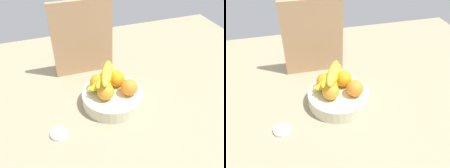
# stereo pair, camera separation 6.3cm
# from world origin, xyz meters

# --- Properties ---
(ground_plane) EXTENTS (1.80, 1.40, 0.03)m
(ground_plane) POSITION_xyz_m (0.00, 0.00, -0.01)
(ground_plane) COLOR gray
(fruit_bowl) EXTENTS (0.25, 0.25, 0.06)m
(fruit_bowl) POSITION_xyz_m (-0.03, 0.00, 0.03)
(fruit_bowl) COLOR beige
(fruit_bowl) RESTS_ON ground_plane
(orange_front_left) EXTENTS (0.07, 0.07, 0.07)m
(orange_front_left) POSITION_xyz_m (0.03, -0.03, 0.09)
(orange_front_left) COLOR orange
(orange_front_left) RESTS_ON fruit_bowl
(orange_front_right) EXTENTS (0.07, 0.07, 0.07)m
(orange_front_right) POSITION_xyz_m (-0.00, 0.04, 0.09)
(orange_front_right) COLOR orange
(orange_front_right) RESTS_ON fruit_bowl
(orange_center) EXTENTS (0.07, 0.07, 0.07)m
(orange_center) POSITION_xyz_m (-0.08, 0.04, 0.09)
(orange_center) COLOR orange
(orange_center) RESTS_ON fruit_bowl
(orange_back_left) EXTENTS (0.07, 0.07, 0.07)m
(orange_back_left) POSITION_xyz_m (-0.07, -0.03, 0.09)
(orange_back_left) COLOR orange
(orange_back_left) RESTS_ON fruit_bowl
(banana_bunch) EXTENTS (0.17, 0.18, 0.11)m
(banana_bunch) POSITION_xyz_m (-0.05, 0.03, 0.11)
(banana_bunch) COLOR yellow
(banana_bunch) RESTS_ON fruit_bowl
(cutting_board) EXTENTS (0.28, 0.02, 0.36)m
(cutting_board) POSITION_xyz_m (-0.09, 0.26, 0.18)
(cutting_board) COLOR tan
(cutting_board) RESTS_ON ground_plane
(jar_lid) EXTENTS (0.06, 0.06, 0.01)m
(jar_lid) POSITION_xyz_m (-0.28, -0.10, 0.01)
(jar_lid) COLOR white
(jar_lid) RESTS_ON ground_plane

